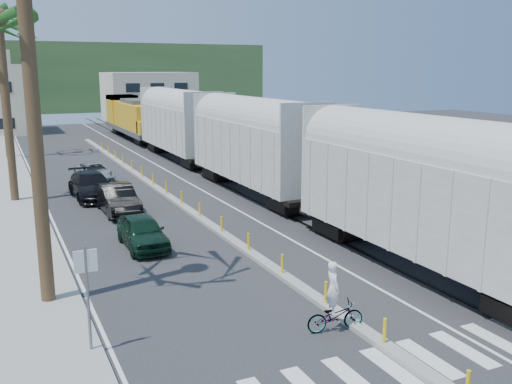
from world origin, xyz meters
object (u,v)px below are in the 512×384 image
street_sign (87,284)px  car_lead (142,232)px  car_second (117,199)px  cyclist (335,309)px

street_sign → car_lead: (3.55, 8.63, -1.28)m
car_lead → car_second: size_ratio=0.88×
street_sign → car_second: bearing=75.8°
car_lead → cyclist: bearing=-73.0°
car_lead → car_second: car_second is taller
car_lead → car_second: 6.43m
street_sign → car_second: (3.81, 15.06, -1.21)m
street_sign → car_lead: 9.42m
cyclist → car_lead: bearing=24.9°
car_second → car_lead: bearing=-93.6°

